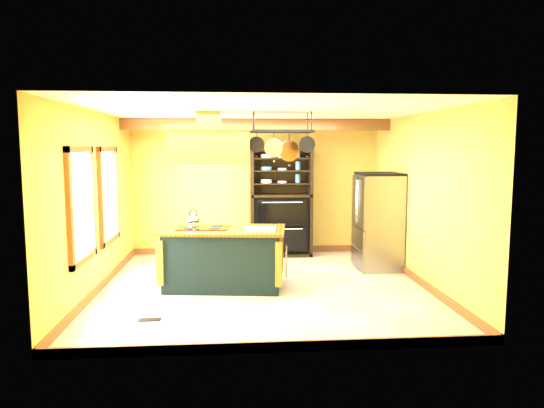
{
  "coord_description": "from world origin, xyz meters",
  "views": [
    {
      "loc": [
        -0.43,
        -7.39,
        2.15
      ],
      "look_at": [
        0.16,
        0.3,
        1.27
      ],
      "focal_mm": 32.0,
      "sensor_mm": 36.0,
      "label": 1
    }
  ],
  "objects": [
    {
      "name": "wall_front",
      "position": [
        0.0,
        -2.5,
        1.35
      ],
      "size": [
        5.0,
        0.02,
        2.7
      ],
      "primitive_type": "cube",
      "color": "gold",
      "rests_on": "floor"
    },
    {
      "name": "ceiling_beam",
      "position": [
        0.0,
        1.7,
        2.59
      ],
      "size": [
        5.0,
        0.15,
        0.2
      ],
      "primitive_type": "cube",
      "color": "brown",
      "rests_on": "ceiling"
    },
    {
      "name": "floor",
      "position": [
        0.0,
        0.0,
        0.0
      ],
      "size": [
        5.0,
        5.0,
        0.0
      ],
      "primitive_type": "plane",
      "color": "beige",
      "rests_on": "ground"
    },
    {
      "name": "wall_left",
      "position": [
        -2.5,
        0.0,
        1.35
      ],
      "size": [
        0.02,
        5.0,
        2.7
      ],
      "primitive_type": "cube",
      "color": "gold",
      "rests_on": "floor"
    },
    {
      "name": "floor_register",
      "position": [
        -1.51,
        -1.4,
        0.01
      ],
      "size": [
        0.28,
        0.12,
        0.01
      ],
      "primitive_type": "cube",
      "rotation": [
        0.0,
        0.0,
        0.01
      ],
      "color": "black",
      "rests_on": "floor"
    },
    {
      "name": "hutch",
      "position": [
        0.49,
        2.27,
        0.85
      ],
      "size": [
        1.22,
        0.56,
        2.16
      ],
      "color": "black",
      "rests_on": "floor"
    },
    {
      "name": "ceiling",
      "position": [
        0.0,
        0.0,
        2.7
      ],
      "size": [
        5.0,
        5.0,
        0.0
      ],
      "primitive_type": "plane",
      "rotation": [
        3.14,
        0.0,
        0.0
      ],
      "color": "white",
      "rests_on": "wall_back"
    },
    {
      "name": "refrigerator",
      "position": [
        2.12,
        1.02,
        0.82
      ],
      "size": [
        0.73,
        0.86,
        1.68
      ],
      "color": "gray",
      "rests_on": "floor"
    },
    {
      "name": "wall_right",
      "position": [
        2.5,
        0.0,
        1.35
      ],
      "size": [
        0.02,
        5.0,
        2.7
      ],
      "primitive_type": "cube",
      "color": "gold",
      "rests_on": "floor"
    },
    {
      "name": "window_far",
      "position": [
        -2.47,
        0.6,
        1.4
      ],
      "size": [
        0.06,
        1.06,
        1.56
      ],
      "color": "brown",
      "rests_on": "wall_left"
    },
    {
      "name": "window_near",
      "position": [
        -2.47,
        -0.8,
        1.4
      ],
      "size": [
        0.06,
        1.06,
        1.56
      ],
      "color": "brown",
      "rests_on": "wall_left"
    },
    {
      "name": "wall_back",
      "position": [
        0.0,
        2.5,
        1.35
      ],
      "size": [
        5.0,
        0.02,
        2.7
      ],
      "primitive_type": "cube",
      "color": "gold",
      "rests_on": "floor"
    },
    {
      "name": "pot_rack",
      "position": [
        0.29,
        0.03,
        2.32
      ],
      "size": [
        1.01,
        0.47,
        0.75
      ],
      "color": "black",
      "rests_on": "ceiling"
    },
    {
      "name": "range_hood",
      "position": [
        -0.81,
        0.03,
        2.23
      ],
      "size": [
        1.28,
        0.72,
        0.8
      ],
      "color": "#C58731",
      "rests_on": "ceiling"
    },
    {
      "name": "kitchen_island",
      "position": [
        -0.61,
        0.03,
        0.47
      ],
      "size": [
        2.0,
        1.26,
        1.11
      ],
      "rotation": [
        0.0,
        0.0,
        -0.12
      ],
      "color": "black",
      "rests_on": "floor"
    }
  ]
}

